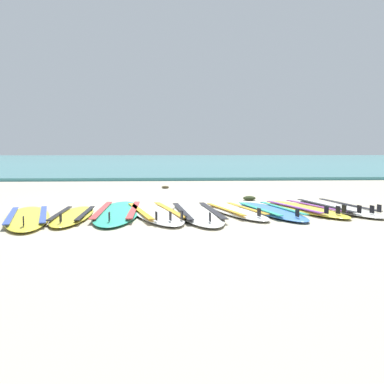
% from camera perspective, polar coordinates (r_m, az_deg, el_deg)
% --- Properties ---
extents(ground_plane, '(80.00, 80.00, 0.00)m').
position_cam_1_polar(ground_plane, '(6.87, -1.23, -2.35)').
color(ground_plane, '#B7AD93').
extents(sea, '(80.00, 60.00, 0.10)m').
position_cam_1_polar(sea, '(43.22, -2.99, 4.40)').
color(sea, teal).
rests_on(sea, ground).
extents(surfboard_0, '(1.15, 2.36, 0.18)m').
position_cam_1_polar(surfboard_0, '(6.28, -21.10, -3.16)').
color(surfboard_0, yellow).
rests_on(surfboard_0, ground).
extents(surfboard_1, '(0.52, 1.93, 0.18)m').
position_cam_1_polar(surfboard_1, '(6.23, -15.61, -3.05)').
color(surfboard_1, yellow).
rests_on(surfboard_1, ground).
extents(surfboard_2, '(0.68, 2.60, 0.18)m').
position_cam_1_polar(surfboard_2, '(6.45, -9.87, -2.64)').
color(surfboard_2, '#2DB793').
rests_on(surfboard_2, ground).
extents(surfboard_3, '(1.17, 2.51, 0.18)m').
position_cam_1_polar(surfboard_3, '(6.32, -5.01, -2.74)').
color(surfboard_3, white).
rests_on(surfboard_3, ground).
extents(surfboard_4, '(0.85, 2.51, 0.18)m').
position_cam_1_polar(surfboard_4, '(6.26, 0.68, -2.80)').
color(surfboard_4, silver).
rests_on(surfboard_4, ground).
extents(surfboard_5, '(0.97, 2.00, 0.18)m').
position_cam_1_polar(surfboard_5, '(6.48, 5.85, -2.55)').
color(surfboard_5, white).
rests_on(surfboard_5, ground).
extents(surfboard_6, '(0.94, 2.19, 0.18)m').
position_cam_1_polar(surfboard_6, '(6.59, 10.42, -2.47)').
color(surfboard_6, '#3875CC').
rests_on(surfboard_6, ground).
extents(surfboard_7, '(1.11, 2.21, 0.18)m').
position_cam_1_polar(surfboard_7, '(6.95, 14.65, -2.14)').
color(surfboard_7, yellow).
rests_on(surfboard_7, ground).
extents(surfboard_8, '(0.99, 2.41, 0.18)m').
position_cam_1_polar(surfboard_8, '(7.26, 18.63, -1.93)').
color(surfboard_8, silver).
rests_on(surfboard_8, ground).
extents(seaweed_clump_near_shoreline, '(0.24, 0.19, 0.09)m').
position_cam_1_polar(seaweed_clump_near_shoreline, '(8.19, 7.66, -0.82)').
color(seaweed_clump_near_shoreline, '#2D381E').
rests_on(seaweed_clump_near_shoreline, ground).
extents(seaweed_clump_mid_sand, '(0.19, 0.15, 0.07)m').
position_cam_1_polar(seaweed_clump_mid_sand, '(10.68, -3.59, 0.65)').
color(seaweed_clump_mid_sand, '#4C4228').
rests_on(seaweed_clump_mid_sand, ground).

